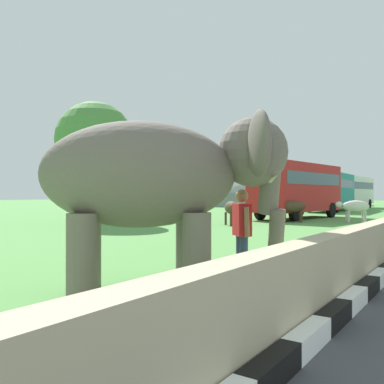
% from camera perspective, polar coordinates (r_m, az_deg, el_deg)
% --- Properties ---
extents(barrier_parapet, '(28.00, 0.36, 1.00)m').
position_cam_1_polar(barrier_parapet, '(5.41, 16.12, -11.62)').
color(barrier_parapet, tan).
rests_on(barrier_parapet, ground_plane).
extents(elephant, '(3.80, 3.86, 2.84)m').
position_cam_1_polar(elephant, '(6.66, -4.07, 2.07)').
color(elephant, '#6B6158').
rests_on(elephant, ground_plane).
extents(person_handler, '(0.52, 0.54, 1.66)m').
position_cam_1_polar(person_handler, '(7.50, 6.90, -5.19)').
color(person_handler, navy).
rests_on(person_handler, ground_plane).
extents(bus_red, '(8.52, 3.33, 3.50)m').
position_cam_1_polar(bus_red, '(27.47, 14.32, 0.76)').
color(bus_red, '#B21E1E').
rests_on(bus_red, ground_plane).
extents(bus_teal, '(9.59, 3.00, 3.50)m').
position_cam_1_polar(bus_teal, '(40.24, 18.56, 0.43)').
color(bus_teal, teal).
rests_on(bus_teal, ground_plane).
extents(bus_white, '(9.77, 3.08, 3.50)m').
position_cam_1_polar(bus_white, '(49.84, 21.04, 0.29)').
color(bus_white, silver).
rests_on(bus_white, ground_plane).
extents(cow_near, '(1.60, 1.66, 1.23)m').
position_cam_1_polar(cow_near, '(20.72, 5.54, -2.24)').
color(cow_near, '#473323').
rests_on(cow_near, ground_plane).
extents(cow_mid, '(1.40, 1.80, 1.23)m').
position_cam_1_polar(cow_mid, '(24.79, 21.56, -1.90)').
color(cow_mid, beige).
rests_on(cow_mid, ground_plane).
extents(cow_far, '(1.39, 1.81, 1.23)m').
position_cam_1_polar(cow_far, '(23.64, 13.58, -1.99)').
color(cow_far, '#473323').
rests_on(cow_far, ground_plane).
extents(tree_distant, '(4.27, 4.27, 6.62)m').
position_cam_1_polar(tree_distant, '(23.39, -13.28, 6.83)').
color(tree_distant, brown).
rests_on(tree_distant, ground_plane).
extents(hill_east, '(31.07, 24.86, 12.70)m').
position_cam_1_polar(hill_east, '(63.10, 11.57, -1.74)').
color(hill_east, slate).
rests_on(hill_east, ground_plane).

